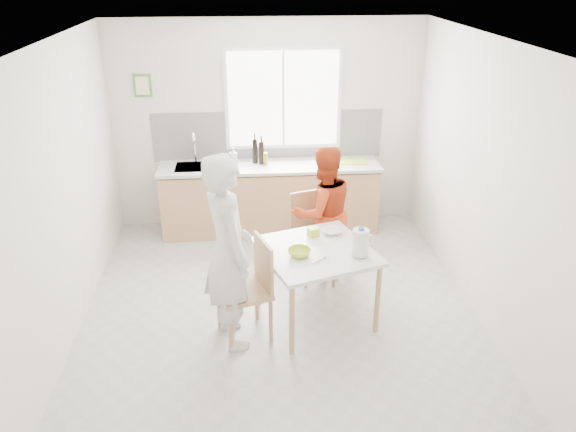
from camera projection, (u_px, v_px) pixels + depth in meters
name	position (u px, v px, depth m)	size (l,w,h in m)	color
ground	(280.00, 311.00, 5.83)	(4.50, 4.50, 0.00)	#B7B7B2
room_shell	(279.00, 161.00, 5.14)	(4.50, 4.50, 4.50)	silver
window	(283.00, 99.00, 7.15)	(1.50, 0.06, 1.30)	white
backsplash	(268.00, 135.00, 7.35)	(3.00, 0.02, 0.65)	white
picture_frame	(142.00, 86.00, 6.94)	(0.22, 0.03, 0.28)	#4B803A
kitchen_counter	(270.00, 200.00, 7.42)	(2.84, 0.64, 1.37)	tan
dining_table	(316.00, 257.00, 5.44)	(1.28, 1.28, 0.78)	white
chair_left	(251.00, 285.00, 5.26)	(0.58, 0.58, 0.99)	tan
chair_far	(312.00, 231.00, 6.32)	(0.57, 0.57, 0.98)	tan
person_white	(228.00, 252.00, 5.03)	(0.68, 0.45, 1.87)	silver
person_red	(323.00, 213.00, 6.23)	(0.74, 0.58, 1.53)	red
bowl_green	(299.00, 253.00, 5.27)	(0.22, 0.22, 0.07)	#ACCD2F
bowl_white	(332.00, 231.00, 5.71)	(0.20, 0.20, 0.05)	white
milk_jug	(361.00, 242.00, 5.22)	(0.22, 0.16, 0.28)	white
green_box	(313.00, 232.00, 5.65)	(0.10, 0.10, 0.09)	#A6CF2F
spoon	(319.00, 260.00, 5.18)	(0.01, 0.01, 0.16)	#A5A5AA
cutting_board	(353.00, 161.00, 7.31)	(0.35, 0.25, 0.01)	#97CD2F
wine_bottle_a	(255.00, 151.00, 7.21)	(0.07, 0.07, 0.32)	black
wine_bottle_b	(262.00, 153.00, 7.18)	(0.07, 0.07, 0.30)	black
jar_amber	(265.00, 159.00, 7.18)	(0.06, 0.06, 0.16)	olive
soap_bottle	(233.00, 155.00, 7.24)	(0.09, 0.09, 0.20)	#999999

